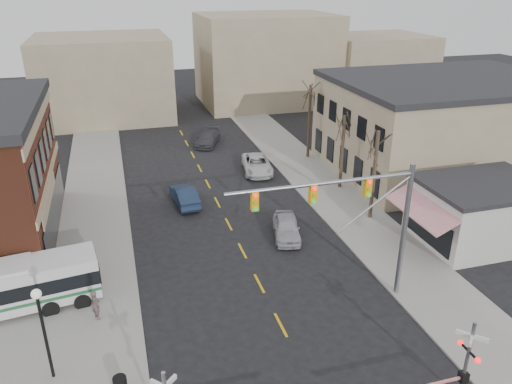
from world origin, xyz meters
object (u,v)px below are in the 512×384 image
rr_crossing_east (458,363)px  car_c (257,164)px  car_a (286,227)px  street_lamp (41,317)px  car_d (208,138)px  pedestrian_far (55,284)px  pedestrian_near (96,305)px  car_b (184,195)px  traffic_signal_mast (360,210)px

rr_crossing_east → car_c: (-0.55, 28.39, -1.22)m
car_a → car_c: bearing=97.0°
street_lamp → car_a: size_ratio=1.09×
car_d → pedestrian_far: (-13.66, -25.01, 0.15)m
street_lamp → car_a: (14.67, 9.70, -2.72)m
pedestrian_near → pedestrian_far: bearing=14.0°
car_d → pedestrian_far: 28.50m
street_lamp → pedestrian_near: size_ratio=2.77×
car_a → car_d: car_a is taller
car_a → car_d: (-1.31, 21.94, -0.01)m
car_b → traffic_signal_mast: bearing=109.8°
rr_crossing_east → car_d: 37.90m
traffic_signal_mast → car_a: (-1.07, 8.19, -5.01)m
car_d → pedestrian_far: pedestrian_far is taller
rr_crossing_east → pedestrian_near: rr_crossing_east is taller
pedestrian_far → car_d: bearing=20.2°
car_d → pedestrian_far: bearing=-94.6°
car_c → pedestrian_near: size_ratio=3.14×
car_a → car_c: size_ratio=0.81×
pedestrian_far → pedestrian_near: bearing=-92.8°
rr_crossing_east → car_c: bearing=91.1°
car_c → car_a: bearing=-88.1°
car_c → car_d: size_ratio=1.07×
traffic_signal_mast → car_b: (-7.09, 15.60, -4.99)m
car_a → pedestrian_far: 15.28m
rr_crossing_east → car_b: size_ratio=1.22×
street_lamp → car_c: (16.20, 22.31, -2.72)m
pedestrian_near → traffic_signal_mast: bearing=-123.8°
car_a → traffic_signal_mast: bearing=-68.7°
street_lamp → pedestrian_near: street_lamp is taller
car_c → pedestrian_near: pedestrian_near is taller
pedestrian_near → street_lamp: bearing=128.7°
traffic_signal_mast → car_a: traffic_signal_mast is taller
car_a → car_c: 12.70m
car_a → car_c: (1.53, 12.61, 0.00)m
street_lamp → car_b: bearing=63.2°
car_b → rr_crossing_east: bearing=104.6°
car_a → rr_crossing_east: bearing=-68.6°
car_a → pedestrian_near: size_ratio=2.55×
rr_crossing_east → car_a: (-2.08, 15.78, -1.23)m
car_c → pedestrian_far: size_ratio=3.54×
street_lamp → car_c: street_lamp is taller
street_lamp → car_b: 19.36m
rr_crossing_east → car_a: 15.97m
pedestrian_far → traffic_signal_mast: bearing=-58.9°
car_d → pedestrian_near: size_ratio=2.94×
car_a → car_c: car_c is taller
car_c → pedestrian_far: pedestrian_far is taller
street_lamp → car_c: 27.71m
rr_crossing_east → car_a: size_ratio=1.29×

